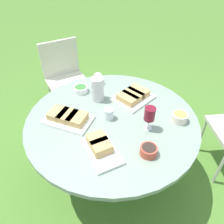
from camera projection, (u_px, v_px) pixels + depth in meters
ground_plane at (112, 173)px, 2.12m from camera, size 40.00×40.00×0.00m
dining_table at (112, 127)px, 1.73m from camera, size 1.31×1.31×0.71m
chair_far_back at (65, 74)px, 2.54m from camera, size 0.48×0.46×0.89m
water_pitcher at (98, 89)px, 1.79m from camera, size 0.11×0.10×0.20m
wine_glass at (150, 114)px, 1.50m from camera, size 0.08×0.08×0.19m
platter_bread_main at (133, 96)px, 1.84m from camera, size 0.36×0.32×0.07m
platter_charcuterie at (68, 117)px, 1.62m from camera, size 0.38×0.41×0.07m
platter_sandwich_side at (100, 147)px, 1.40m from camera, size 0.23×0.33×0.08m
bowl_fries at (180, 117)px, 1.62m from camera, size 0.12×0.12×0.07m
bowl_salad at (81, 89)px, 1.92m from camera, size 0.12×0.12×0.05m
bowl_olives at (149, 150)px, 1.38m from camera, size 0.11×0.11×0.06m
cup_water_near at (98, 79)px, 2.02m from camera, size 0.07×0.07×0.10m
cup_water_far at (109, 114)px, 1.64m from camera, size 0.07×0.07×0.09m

